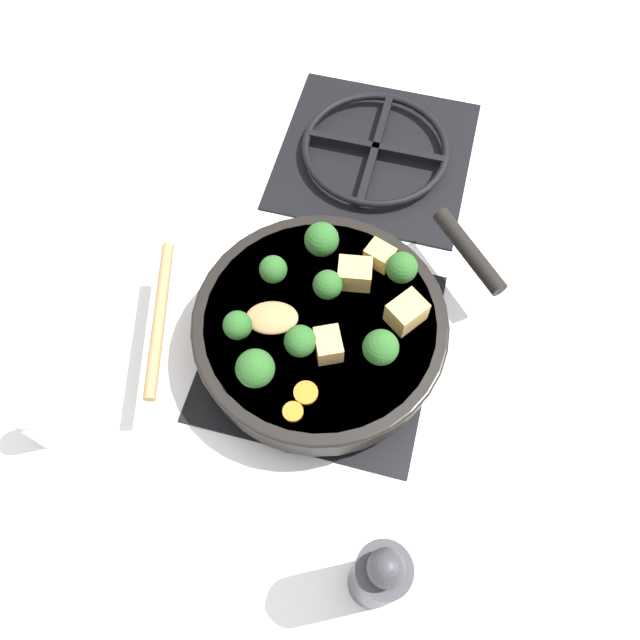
# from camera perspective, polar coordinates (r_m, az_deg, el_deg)

# --- Properties ---
(ground_plane) EXTENTS (2.40, 2.40, 0.00)m
(ground_plane) POSITION_cam_1_polar(r_m,az_deg,el_deg) (0.88, 0.00, -2.42)
(ground_plane) COLOR white
(front_burner_grate) EXTENTS (0.31, 0.31, 0.03)m
(front_burner_grate) POSITION_cam_1_polar(r_m,az_deg,el_deg) (0.87, 0.00, -2.10)
(front_burner_grate) COLOR black
(front_burner_grate) RESTS_ON ground_plane
(rear_burner_grate) EXTENTS (0.31, 0.31, 0.03)m
(rear_burner_grate) POSITION_cam_1_polar(r_m,az_deg,el_deg) (1.07, 5.07, 15.15)
(rear_burner_grate) COLOR black
(rear_burner_grate) RESTS_ON ground_plane
(skillet_pan) EXTENTS (0.40, 0.39, 0.06)m
(skillet_pan) POSITION_cam_1_polar(r_m,az_deg,el_deg) (0.83, 0.10, -0.72)
(skillet_pan) COLOR black
(skillet_pan) RESTS_ON front_burner_grate
(wooden_spoon) EXTENTS (0.21, 0.22, 0.02)m
(wooden_spoon) POSITION_cam_1_polar(r_m,az_deg,el_deg) (0.81, -10.06, 0.19)
(wooden_spoon) COLOR #A87A4C
(wooden_spoon) RESTS_ON skillet_pan
(tofu_cube_center_large) EXTENTS (0.05, 0.05, 0.03)m
(tofu_cube_center_large) POSITION_cam_1_polar(r_m,az_deg,el_deg) (0.77, 0.76, -2.28)
(tofu_cube_center_large) COLOR tan
(tofu_cube_center_large) RESTS_ON skillet_pan
(tofu_cube_near_handle) EXTENTS (0.05, 0.04, 0.04)m
(tofu_cube_near_handle) POSITION_cam_1_polar(r_m,az_deg,el_deg) (0.82, 3.18, 4.24)
(tofu_cube_near_handle) COLOR tan
(tofu_cube_near_handle) RESTS_ON skillet_pan
(tofu_cube_east_chunk) EXTENTS (0.06, 0.06, 0.04)m
(tofu_cube_east_chunk) POSITION_cam_1_polar(r_m,az_deg,el_deg) (0.80, 7.91, 0.71)
(tofu_cube_east_chunk) COLOR tan
(tofu_cube_east_chunk) RESTS_ON skillet_pan
(tofu_cube_west_chunk) EXTENTS (0.04, 0.04, 0.03)m
(tofu_cube_west_chunk) POSITION_cam_1_polar(r_m,az_deg,el_deg) (0.84, 5.47, 5.88)
(tofu_cube_west_chunk) COLOR tan
(tofu_cube_west_chunk) RESTS_ON skillet_pan
(broccoli_floret_near_spoon) EXTENTS (0.04, 0.04, 0.05)m
(broccoli_floret_near_spoon) POSITION_cam_1_polar(r_m,az_deg,el_deg) (0.76, -1.82, -1.95)
(broccoli_floret_near_spoon) COLOR #709956
(broccoli_floret_near_spoon) RESTS_ON skillet_pan
(broccoli_floret_center_top) EXTENTS (0.04, 0.04, 0.05)m
(broccoli_floret_center_top) POSITION_cam_1_polar(r_m,az_deg,el_deg) (0.80, 0.48, 3.27)
(broccoli_floret_center_top) COLOR #709956
(broccoli_floret_center_top) RESTS_ON skillet_pan
(broccoli_floret_east_rim) EXTENTS (0.04, 0.04, 0.04)m
(broccoli_floret_east_rim) POSITION_cam_1_polar(r_m,az_deg,el_deg) (0.78, -7.55, -0.50)
(broccoli_floret_east_rim) COLOR #709956
(broccoli_floret_east_rim) RESTS_ON skillet_pan
(broccoli_floret_west_rim) EXTENTS (0.04, 0.04, 0.04)m
(broccoli_floret_west_rim) POSITION_cam_1_polar(r_m,az_deg,el_deg) (0.82, -4.30, 4.62)
(broccoli_floret_west_rim) COLOR #709956
(broccoli_floret_west_rim) RESTS_ON skillet_pan
(broccoli_floret_north_edge) EXTENTS (0.05, 0.05, 0.05)m
(broccoli_floret_north_edge) POSITION_cam_1_polar(r_m,az_deg,el_deg) (0.76, 5.57, -2.53)
(broccoli_floret_north_edge) COLOR #709956
(broccoli_floret_north_edge) RESTS_ON skillet_pan
(broccoli_floret_south_cluster) EXTENTS (0.05, 0.05, 0.05)m
(broccoli_floret_south_cluster) POSITION_cam_1_polar(r_m,az_deg,el_deg) (0.83, 0.15, 7.36)
(broccoli_floret_south_cluster) COLOR #709956
(broccoli_floret_south_cluster) RESTS_ON skillet_pan
(broccoli_floret_mid_floret) EXTENTS (0.04, 0.04, 0.05)m
(broccoli_floret_mid_floret) POSITION_cam_1_polar(r_m,az_deg,el_deg) (0.82, 7.48, 4.76)
(broccoli_floret_mid_floret) COLOR #709956
(broccoli_floret_mid_floret) RESTS_ON skillet_pan
(broccoli_floret_small_inner) EXTENTS (0.05, 0.05, 0.05)m
(broccoli_floret_small_inner) POSITION_cam_1_polar(r_m,az_deg,el_deg) (0.75, -5.95, -4.43)
(broccoli_floret_small_inner) COLOR #709956
(broccoli_floret_small_inner) RESTS_ON skillet_pan
(carrot_slice_orange_thin) EXTENTS (0.03, 0.03, 0.01)m
(carrot_slice_orange_thin) POSITION_cam_1_polar(r_m,az_deg,el_deg) (0.76, -2.40, -8.39)
(carrot_slice_orange_thin) COLOR orange
(carrot_slice_orange_thin) RESTS_ON skillet_pan
(carrot_slice_near_center) EXTENTS (0.03, 0.03, 0.01)m
(carrot_slice_near_center) POSITION_cam_1_polar(r_m,az_deg,el_deg) (0.76, -1.31, -6.67)
(carrot_slice_near_center) COLOR orange
(carrot_slice_near_center) RESTS_ON skillet_pan
(pepper_mill) EXTENTS (0.06, 0.06, 0.20)m
(pepper_mill) POSITION_cam_1_polar(r_m,az_deg,el_deg) (0.71, 5.32, -22.31)
(pepper_mill) COLOR #333338
(pepper_mill) RESTS_ON ground_plane
(salt_shaker) EXTENTS (0.04, 0.04, 0.09)m
(salt_shaker) POSITION_cam_1_polar(r_m,az_deg,el_deg) (0.87, -24.40, -8.76)
(salt_shaker) COLOR white
(salt_shaker) RESTS_ON ground_plane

